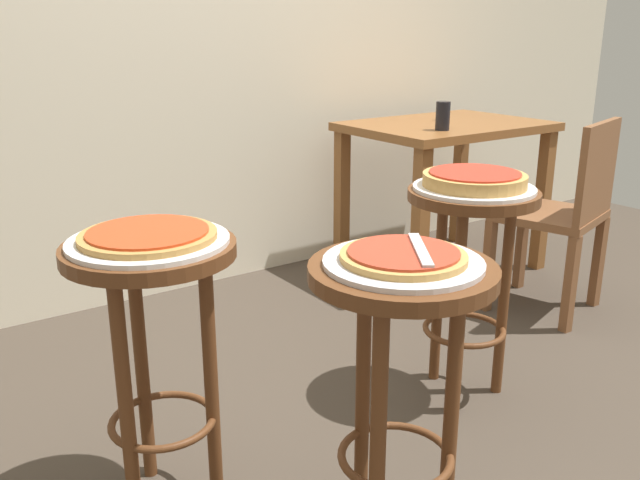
{
  "coord_description": "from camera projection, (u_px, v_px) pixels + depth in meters",
  "views": [
    {
      "loc": [
        -1.44,
        -1.3,
        1.21
      ],
      "look_at": [
        -0.41,
        0.16,
        0.65
      ],
      "focal_mm": 38.03,
      "sensor_mm": 36.0,
      "label": 1
    }
  ],
  "objects": [
    {
      "name": "pizza_middle",
      "position": [
        475.0,
        179.0,
        2.13
      ],
      "size": [
        0.32,
        0.32,
        0.05
      ],
      "color": "tan",
      "rests_on": "serving_plate_middle"
    },
    {
      "name": "condiment_shaker",
      "position": [
        443.0,
        113.0,
        3.4
      ],
      "size": [
        0.04,
        0.04,
        0.08
      ],
      "primitive_type": "cylinder",
      "color": "white",
      "rests_on": "dining_table"
    },
    {
      "name": "serving_plate_middle",
      "position": [
        474.0,
        188.0,
        2.13
      ],
      "size": [
        0.38,
        0.38,
        0.01
      ],
      "primitive_type": "cylinder",
      "color": "silver",
      "rests_on": "stool_middle"
    },
    {
      "name": "serving_plate_leftside",
      "position": [
        149.0,
        241.0,
        1.61
      ],
      "size": [
        0.38,
        0.38,
        0.01
      ],
      "primitive_type": "cylinder",
      "color": "silver",
      "rests_on": "stool_leftside"
    },
    {
      "name": "pizza_server_knife",
      "position": [
        420.0,
        249.0,
        1.45
      ],
      "size": [
        0.14,
        0.19,
        0.01
      ],
      "primitive_type": "cube",
      "rotation": [
        0.0,
        0.0,
        0.97
      ],
      "color": "silver",
      "rests_on": "pizza_foreground"
    },
    {
      "name": "stool_leftside",
      "position": [
        154.0,
        314.0,
        1.66
      ],
      "size": [
        0.42,
        0.42,
        0.72
      ],
      "color": "#5B3319",
      "rests_on": "ground_plane"
    },
    {
      "name": "serving_plate_foreground",
      "position": [
        403.0,
        263.0,
        1.46
      ],
      "size": [
        0.35,
        0.35,
        0.01
      ],
      "primitive_type": "cylinder",
      "color": "silver",
      "rests_on": "stool_foreground"
    },
    {
      "name": "stool_middle",
      "position": [
        470.0,
        244.0,
        2.19
      ],
      "size": [
        0.42,
        0.42,
        0.72
      ],
      "color": "#5B3319",
      "rests_on": "ground_plane"
    },
    {
      "name": "ground_plane",
      "position": [
        454.0,
        423.0,
        2.17
      ],
      "size": [
        6.0,
        6.0,
        0.0
      ],
      "primitive_type": "plane",
      "color": "#42382D"
    },
    {
      "name": "stool_foreground",
      "position": [
        400.0,
        341.0,
        1.52
      ],
      "size": [
        0.42,
        0.42,
        0.72
      ],
      "color": "#5B3319",
      "rests_on": "ground_plane"
    },
    {
      "name": "pizza_foreground",
      "position": [
        403.0,
        256.0,
        1.46
      ],
      "size": [
        0.28,
        0.28,
        0.02
      ],
      "color": "tan",
      "rests_on": "serving_plate_foreground"
    },
    {
      "name": "cup_near_edge",
      "position": [
        443.0,
        116.0,
        3.07
      ],
      "size": [
        0.06,
        0.06,
        0.13
      ],
      "primitive_type": "cylinder",
      "color": "black",
      "rests_on": "dining_table"
    },
    {
      "name": "dining_table",
      "position": [
        445.0,
        148.0,
        3.38
      ],
      "size": [
        0.95,
        0.68,
        0.76
      ],
      "color": "brown",
      "rests_on": "ground_plane"
    },
    {
      "name": "wooden_chair",
      "position": [
        565.0,
        210.0,
        2.89
      ],
      "size": [
        0.5,
        0.5,
        0.85
      ],
      "color": "brown",
      "rests_on": "ground_plane"
    },
    {
      "name": "pizza_leftside",
      "position": [
        148.0,
        235.0,
        1.6
      ],
      "size": [
        0.33,
        0.33,
        0.02
      ],
      "color": "#B78442",
      "rests_on": "serving_plate_leftside"
    }
  ]
}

